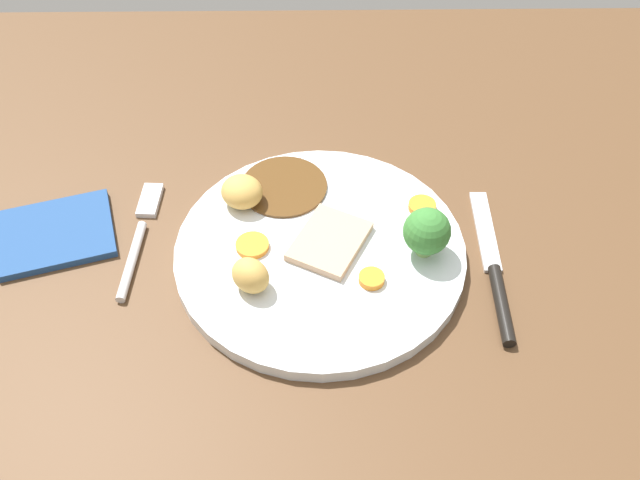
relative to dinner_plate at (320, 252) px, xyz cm
name	(u,v)px	position (x,y,z in cm)	size (l,w,h in cm)	color
dining_table	(291,246)	(-2.90, 2.98, -2.50)	(120.00, 84.00, 3.60)	brown
dinner_plate	(320,252)	(0.00, 0.00, 0.00)	(27.76, 27.76, 1.40)	white
gravy_pool	(284,186)	(-3.60, 8.21, 0.85)	(8.91, 8.91, 0.30)	#563819
meat_slice_main	(330,241)	(0.93, 0.37, 1.10)	(7.56, 5.86, 0.80)	tan
roast_potato_left	(250,275)	(-6.26, -4.69, 2.31)	(3.69, 2.96, 3.23)	tan
roast_potato_right	(242,192)	(-7.68, 6.06, 2.22)	(3.96, 4.24, 3.04)	tan
carrot_coin_front	(372,279)	(4.64, -4.17, 1.04)	(2.38, 2.38, 0.67)	orange
carrot_coin_back	(422,206)	(10.26, 4.98, 1.03)	(2.75, 2.75, 0.65)	orange
carrot_coin_side	(252,245)	(-6.43, 0.05, 0.97)	(3.17, 3.17, 0.54)	orange
broccoli_floret	(427,232)	(9.80, -0.73, 3.50)	(4.44, 4.44, 5.10)	#8CB766
fork	(140,234)	(-17.78, 2.76, -0.31)	(2.35, 15.31, 0.90)	silver
knife	(495,277)	(16.37, -3.08, -0.25)	(1.90, 18.52, 1.20)	black
folded_napkin	(57,231)	(-26.08, 3.28, -0.30)	(11.00, 9.00, 0.80)	navy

